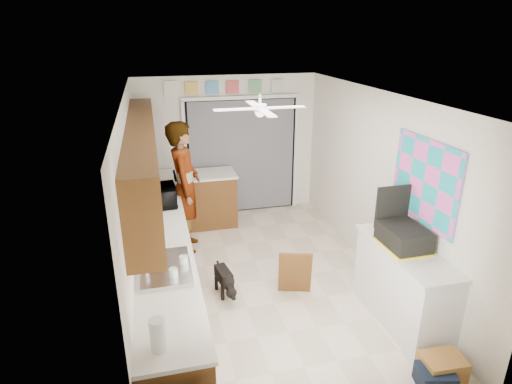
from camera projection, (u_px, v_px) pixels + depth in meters
floor at (263, 280)px, 5.87m from camera, size 5.00×5.00×0.00m
ceiling at (264, 96)px, 4.98m from camera, size 5.00×5.00×0.00m
wall_back at (228, 146)px, 7.69m from camera, size 3.20×0.00×3.20m
wall_front at (350, 315)px, 3.16m from camera, size 3.20×0.00×3.20m
wall_left at (133, 207)px, 5.06m from camera, size 0.00×5.00×5.00m
wall_right at (378, 185)px, 5.78m from camera, size 0.00×5.00×5.00m
left_base_cabinets at (164, 263)px, 5.42m from camera, size 0.60×4.80×0.90m
left_countertop at (162, 230)px, 5.25m from camera, size 0.62×4.80×0.04m
upper_cabinets at (143, 157)px, 5.08m from camera, size 0.32×4.00×0.80m
sink_basin at (166, 269)px, 4.33m from camera, size 0.50×0.76×0.06m
faucet at (146, 263)px, 4.25m from camera, size 0.03×0.03×0.22m
peninsula_base at (206, 200)px, 7.41m from camera, size 1.00×0.60×0.90m
peninsula_top at (205, 175)px, 7.24m from camera, size 1.04×0.64×0.04m
back_opening_recess at (242, 157)px, 7.79m from camera, size 2.00×0.06×2.10m
curtain_panel at (242, 157)px, 7.75m from camera, size 1.90×0.03×2.05m
door_trim_left at (186, 161)px, 7.53m from camera, size 0.06×0.04×2.10m
door_trim_right at (296, 153)px, 7.99m from camera, size 0.06×0.04×2.10m
door_trim_head at (242, 98)px, 7.38m from camera, size 2.10×0.04×0.06m
header_frame_0 at (192, 88)px, 7.15m from camera, size 0.22×0.02×0.22m
header_frame_1 at (212, 88)px, 7.23m from camera, size 0.22×0.02×0.22m
header_frame_2 at (233, 87)px, 7.31m from camera, size 0.22×0.02×0.22m
header_frame_3 at (255, 86)px, 7.40m from camera, size 0.22×0.02×0.22m
header_frame_4 at (277, 86)px, 7.49m from camera, size 0.22×0.02×0.22m
route66_sign at (170, 89)px, 7.07m from camera, size 0.22×0.02×0.26m
right_counter_base at (403, 287)px, 4.92m from camera, size 0.50×1.40×0.90m
right_counter_top at (407, 251)px, 4.75m from camera, size 0.54×1.44×0.04m
abstract_painting at (425, 181)px, 4.73m from camera, size 0.03×1.15×0.95m
ceiling_fan at (260, 108)px, 5.22m from camera, size 1.14×1.14×0.24m
microwave at (164, 196)px, 5.90m from camera, size 0.36×0.51×0.27m
jar_a at (184, 262)px, 4.37m from camera, size 0.11×0.11×0.12m
jar_b at (174, 274)px, 4.14m from camera, size 0.10×0.10×0.12m
paper_towel_roll at (158, 335)px, 3.22m from camera, size 0.15×0.15×0.27m
suitcase at (404, 237)px, 4.76m from camera, size 0.43×0.56×0.24m
suitcase_rim at (402, 246)px, 4.80m from camera, size 0.45×0.59×0.02m
suitcase_lid at (392, 206)px, 4.94m from camera, size 0.42×0.04×0.50m
cardboard_box at (442, 368)px, 4.18m from camera, size 0.42×0.33×0.25m
navy_crate at (435, 378)px, 4.09m from camera, size 0.38×0.34×0.20m
cabinet_door_panel at (295, 273)px, 5.46m from camera, size 0.45×0.28×0.63m
man at (185, 187)px, 6.40m from camera, size 0.58×0.79×2.01m
dog at (224, 280)px, 5.51m from camera, size 0.30×0.53×0.40m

